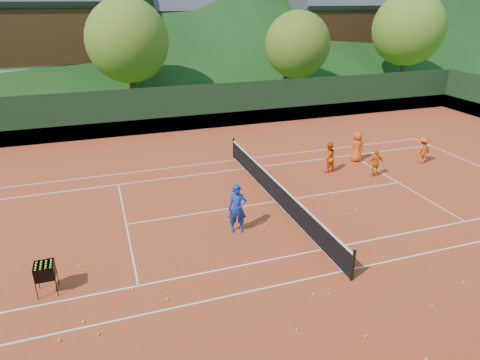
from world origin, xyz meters
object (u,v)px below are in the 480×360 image
object	(u,v)px
student_a	(328,157)
student_b	(376,163)
chalet_right	(335,26)
student_d	(423,150)
chalet_left	(51,28)
student_c	(357,147)
tennis_net	(277,191)
ball_hopper	(45,271)
chalet_mid	(207,29)
coach	(237,209)

from	to	relation	value
student_a	student_b	world-z (taller)	student_a
chalet_right	student_d	bearing A→B (deg)	-110.93
student_d	chalet_left	world-z (taller)	chalet_left
student_c	tennis_net	bearing A→B (deg)	28.90
student_b	chalet_left	size ratio (longest dim) A/B	0.10
student_b	ball_hopper	distance (m)	15.48
tennis_net	ball_hopper	distance (m)	9.67
ball_hopper	chalet_mid	size ratio (longest dim) A/B	0.08
coach	student_a	xyz separation A→B (m)	(6.28, 4.27, -0.17)
student_d	chalet_left	xyz separation A→B (m)	(-19.22, 28.19, 4.88)
student_a	tennis_net	world-z (taller)	student_a
tennis_net	chalet_mid	xyz separation A→B (m)	(6.00, 34.00, 4.47)
student_b	ball_hopper	size ratio (longest dim) A/B	1.37
tennis_net	chalet_mid	size ratio (longest dim) A/B	0.95
ball_hopper	chalet_mid	world-z (taller)	chalet_mid
student_c	student_d	bearing A→B (deg)	156.35
ball_hopper	chalet_mid	xyz separation A→B (m)	(14.99, 37.55, 4.22)
ball_hopper	coach	bearing A→B (deg)	13.98
coach	student_c	world-z (taller)	coach
student_b	student_c	size ratio (longest dim) A/B	0.84
student_a	chalet_right	bearing A→B (deg)	-132.24
chalet_right	chalet_left	bearing A→B (deg)	-180.00
student_b	chalet_mid	xyz separation A→B (m)	(0.22, 32.92, 4.28)
ball_hopper	tennis_net	bearing A→B (deg)	21.55
coach	student_c	bearing A→B (deg)	45.56
student_a	chalet_mid	world-z (taller)	chalet_mid
coach	student_b	distance (m)	8.75
coach	student_b	size ratio (longest dim) A/B	1.40
chalet_right	ball_hopper	bearing A→B (deg)	-130.83
student_a	chalet_right	distance (m)	32.33
tennis_net	chalet_mid	bearing A→B (deg)	79.99
ball_hopper	chalet_right	size ratio (longest dim) A/B	0.08
student_a	student_d	world-z (taller)	student_a
chalet_left	student_c	bearing A→B (deg)	-58.97
student_d	chalet_right	world-z (taller)	chalet_right
chalet_left	ball_hopper	bearing A→B (deg)	-88.28
student_a	student_b	distance (m)	2.31
student_d	ball_hopper	bearing A→B (deg)	10.20
chalet_left	student_b	bearing A→B (deg)	-61.39
student_d	tennis_net	bearing A→B (deg)	4.89
chalet_left	tennis_net	bearing A→B (deg)	-71.57
tennis_net	student_d	bearing A→B (deg)	11.10
student_c	coach	bearing A→B (deg)	32.10
coach	chalet_right	bearing A→B (deg)	69.35
ball_hopper	chalet_mid	bearing A→B (deg)	68.24
student_b	chalet_right	distance (m)	32.55
student_c	chalet_left	size ratio (longest dim) A/B	0.12
student_a	tennis_net	size ratio (longest dim) A/B	0.13
tennis_net	ball_hopper	xyz separation A→B (m)	(-8.99, -3.55, 0.25)
student_d	chalet_right	xyz separation A→B (m)	(10.78, 28.19, 4.49)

